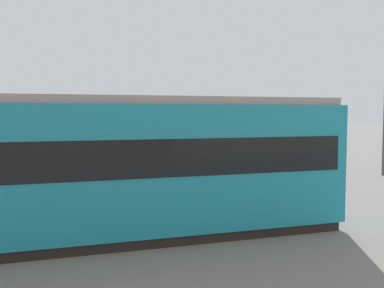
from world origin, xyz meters
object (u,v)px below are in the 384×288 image
(tram_yellow, at_px, (70,167))
(info_sign, at_px, (128,148))
(double_decker_bus, at_px, (240,130))
(pedestrian_near_railing, at_px, (154,161))

(tram_yellow, height_order, info_sign, tram_yellow)
(double_decker_bus, distance_m, pedestrian_near_railing, 10.38)
(tram_yellow, distance_m, info_sign, 8.71)
(double_decker_bus, height_order, pedestrian_near_railing, double_decker_bus)
(pedestrian_near_railing, bearing_deg, double_decker_bus, -138.75)
(pedestrian_near_railing, xyz_separation_m, info_sign, (1.30, 0.49, 0.69))
(double_decker_bus, relative_size, pedestrian_near_railing, 6.94)
(double_decker_bus, height_order, tram_yellow, double_decker_bus)
(tram_yellow, height_order, pedestrian_near_railing, tram_yellow)
(double_decker_bus, bearing_deg, info_sign, 38.87)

